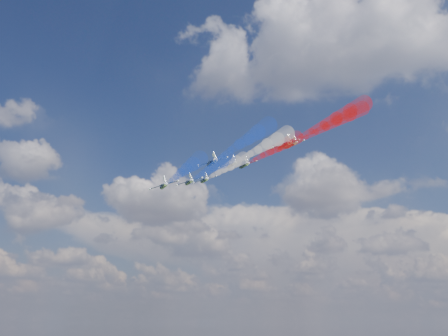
% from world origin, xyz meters
% --- Properties ---
extents(jet_lead, '(14.32, 14.50, 6.92)m').
position_xyz_m(jet_lead, '(-7.66, -8.57, 139.83)').
color(jet_lead, black).
extents(trail_lead, '(27.84, 32.40, 8.59)m').
position_xyz_m(trail_lead, '(7.64, -26.92, 137.40)').
color(trail_lead, white).
extents(jet_inner_left, '(14.32, 14.50, 6.92)m').
position_xyz_m(jet_inner_left, '(-4.77, -26.00, 134.72)').
color(jet_inner_left, black).
extents(trail_inner_left, '(27.84, 32.40, 8.59)m').
position_xyz_m(trail_inner_left, '(10.54, -44.35, 132.29)').
color(trail_inner_left, '#173AC5').
extents(jet_inner_right, '(14.32, 14.50, 6.92)m').
position_xyz_m(jet_inner_right, '(8.67, -12.25, 142.40)').
color(jet_inner_right, black).
extents(trail_inner_right, '(27.84, 32.40, 8.59)m').
position_xyz_m(trail_inner_right, '(23.97, -30.60, 139.98)').
color(trail_inner_right, red).
extents(jet_outer_left, '(14.32, 14.50, 6.92)m').
position_xyz_m(jet_outer_left, '(-4.11, -43.12, 129.48)').
color(jet_outer_left, black).
extents(trail_outer_left, '(27.84, 32.40, 8.59)m').
position_xyz_m(trail_outer_left, '(11.19, -61.47, 127.05)').
color(trail_outer_left, '#173AC5').
extents(jet_center_third, '(14.32, 14.50, 6.92)m').
position_xyz_m(jet_center_third, '(11.01, -28.95, 137.77)').
color(jet_center_third, black).
extents(trail_center_third, '(27.84, 32.40, 8.59)m').
position_xyz_m(trail_center_third, '(26.31, -47.30, 135.34)').
color(trail_center_third, white).
extents(jet_outer_right, '(14.32, 14.50, 6.92)m').
position_xyz_m(jet_outer_right, '(26.61, -18.01, 145.43)').
color(jet_outer_right, black).
extents(trail_outer_right, '(27.84, 32.40, 8.59)m').
position_xyz_m(trail_outer_right, '(41.91, -36.36, 143.00)').
color(trail_outer_right, red).
extents(jet_rear_left, '(14.32, 14.50, 6.92)m').
position_xyz_m(jet_rear_left, '(12.05, -45.33, 133.91)').
color(jet_rear_left, black).
extents(trail_rear_left, '(27.84, 32.40, 8.59)m').
position_xyz_m(trail_rear_left, '(27.35, -63.68, 131.48)').
color(trail_rear_left, '#173AC5').
extents(jet_rear_right, '(14.32, 14.50, 6.92)m').
position_xyz_m(jet_rear_right, '(29.30, -33.74, 140.21)').
color(jet_rear_right, black).
extents(trail_rear_right, '(27.84, 32.40, 8.59)m').
position_xyz_m(trail_rear_right, '(44.60, -52.09, 137.78)').
color(trail_rear_right, red).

